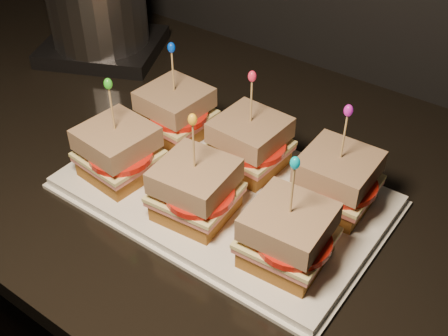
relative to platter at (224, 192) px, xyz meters
The scene contains 46 objects.
granite_slab 0.15m from the platter, 30.62° to the left, with size 2.39×0.75×0.03m, color black.
platter is the anchor object (origin of this frame).
platter_rim 0.01m from the platter, ahead, with size 0.47×0.30×0.01m, color white.
sandwich_0_bread_bot 0.16m from the platter, 155.71° to the left, with size 0.10×0.10×0.03m, color #5F3414.
sandwich_0_ham 0.17m from the platter, 155.71° to the left, with size 0.11×0.10×0.01m, color #C86858.
sandwich_0_cheese 0.17m from the platter, 155.71° to the left, with size 0.11×0.10×0.01m, color #F3E792.
sandwich_0_tomato 0.16m from the platter, 155.91° to the left, with size 0.10×0.10×0.01m, color red.
sandwich_0_bread_top 0.18m from the platter, 155.71° to the left, with size 0.10×0.10×0.03m, color #622F16.
sandwich_0_pick 0.20m from the platter, 155.71° to the left, with size 0.00×0.00×0.09m, color tan.
sandwich_0_frill 0.23m from the platter, 155.71° to the left, with size 0.01×0.01×0.02m, color #043ACF.
sandwich_1_bread_bot 0.07m from the platter, 90.00° to the left, with size 0.10×0.10×0.03m, color #5F3414.
sandwich_1_ham 0.08m from the platter, 90.00° to the left, with size 0.11×0.10×0.01m, color #C86858.
sandwich_1_cheese 0.08m from the platter, 90.00° to the left, with size 0.11×0.10×0.01m, color #F3E792.
sandwich_1_tomato 0.08m from the platter, 78.76° to the left, with size 0.10×0.10×0.01m, color red.
sandwich_1_bread_top 0.10m from the platter, 90.00° to the left, with size 0.10×0.10×0.03m, color #622F16.
sandwich_1_pick 0.14m from the platter, 90.00° to the left, with size 0.00×0.00×0.09m, color tan.
sandwich_1_frill 0.18m from the platter, 90.00° to the left, with size 0.01×0.01×0.02m, color #F22346.
sandwich_2_bread_bot 0.16m from the platter, 24.29° to the left, with size 0.10×0.10×0.03m, color #5F3414.
sandwich_2_ham 0.17m from the platter, 24.29° to the left, with size 0.11×0.10×0.01m, color #C86858.
sandwich_2_cheese 0.17m from the platter, 24.29° to the left, with size 0.11×0.10×0.01m, color #F3E792.
sandwich_2_tomato 0.18m from the platter, 20.79° to the left, with size 0.10×0.10×0.01m, color red.
sandwich_2_bread_top 0.18m from the platter, 24.29° to the left, with size 0.10×0.10×0.03m, color #622F16.
sandwich_2_pick 0.20m from the platter, 24.29° to the left, with size 0.00×0.00×0.09m, color tan.
sandwich_2_frill 0.23m from the platter, 24.29° to the left, with size 0.01×0.01×0.02m, color #C719B0.
sandwich_3_bread_bot 0.16m from the platter, 155.71° to the right, with size 0.10×0.10×0.03m, color #5F3414.
sandwich_3_ham 0.17m from the platter, 155.71° to the right, with size 0.11×0.10×0.01m, color #C86858.
sandwich_3_cheese 0.17m from the platter, 155.71° to the right, with size 0.11×0.10×0.01m, color #F3E792.
sandwich_3_tomato 0.16m from the platter, 151.82° to the right, with size 0.10×0.10×0.01m, color red.
sandwich_3_bread_top 0.18m from the platter, 155.71° to the right, with size 0.10×0.10×0.03m, color #622F16.
sandwich_3_pick 0.20m from the platter, 155.71° to the right, with size 0.00×0.00×0.09m, color tan.
sandwich_3_frill 0.23m from the platter, 155.71° to the right, with size 0.01×0.01×0.02m, color green.
sandwich_4_bread_bot 0.07m from the platter, 90.00° to the right, with size 0.10×0.10×0.03m, color #5F3414.
sandwich_4_ham 0.08m from the platter, 90.00° to the right, with size 0.11×0.10×0.01m, color #C86858.
sandwich_4_cheese 0.08m from the platter, 90.00° to the right, with size 0.11×0.10×0.01m, color #F3E792.
sandwich_4_tomato 0.09m from the platter, 80.59° to the right, with size 0.10×0.10×0.01m, color red.
sandwich_4_bread_top 0.10m from the platter, 90.00° to the right, with size 0.10×0.10×0.03m, color #622F16.
sandwich_4_pick 0.14m from the platter, 90.00° to the right, with size 0.00×0.00×0.09m, color tan.
sandwich_4_frill 0.18m from the platter, 90.00° to the right, with size 0.01×0.01×0.02m, color yellow.
sandwich_5_bread_bot 0.16m from the platter, 24.29° to the right, with size 0.10×0.10×0.03m, color #5F3414.
sandwich_5_ham 0.17m from the platter, 24.29° to the right, with size 0.11×0.10×0.01m, color #C86858.
sandwich_5_cheese 0.17m from the platter, 24.29° to the right, with size 0.11×0.10×0.01m, color #F3E792.
sandwich_5_tomato 0.18m from the platter, 24.47° to the right, with size 0.10×0.10×0.01m, color red.
sandwich_5_bread_top 0.18m from the platter, 24.29° to the right, with size 0.10×0.10×0.03m, color #622F16.
sandwich_5_pick 0.20m from the platter, 24.29° to the right, with size 0.00×0.00×0.09m, color tan.
sandwich_5_frill 0.23m from the platter, 24.29° to the right, with size 0.01×0.01×0.02m, color #03A3BC.
appliance_base 0.53m from the platter, 155.29° to the left, with size 0.24×0.20×0.03m, color #262628.
Camera 1 is at (-0.39, 1.05, 1.50)m, focal length 45.00 mm.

